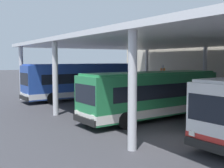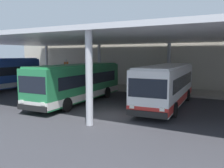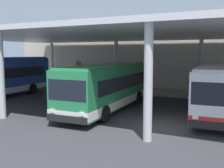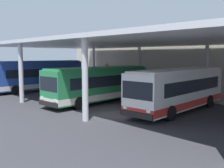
# 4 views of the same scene
# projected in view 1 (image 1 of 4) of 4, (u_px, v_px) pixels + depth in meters

# --- Properties ---
(ground_plane) EXTENTS (200.00, 200.00, 0.00)m
(ground_plane) POSITION_uv_depth(u_px,v_px,m) (173.00, 141.00, 13.74)
(ground_plane) COLOR #333338
(bus_nearest_bay) EXTENTS (2.98, 11.41, 3.57)m
(bus_nearest_bay) POSITION_uv_depth(u_px,v_px,m) (80.00, 81.00, 28.15)
(bus_nearest_bay) COLOR #284CA8
(bus_nearest_bay) RESTS_ON ground
(bus_second_bay) EXTENTS (3.04, 10.63, 3.17)m
(bus_second_bay) POSITION_uv_depth(u_px,v_px,m) (152.00, 94.00, 18.80)
(bus_second_bay) COLOR #28844C
(bus_second_bay) RESTS_ON ground
(banner_sign) EXTENTS (0.70, 0.12, 3.20)m
(banner_sign) POSITION_uv_depth(u_px,v_px,m) (163.00, 78.00, 30.07)
(banner_sign) COLOR #B2B2B7
(banner_sign) RESTS_ON platform_kerb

